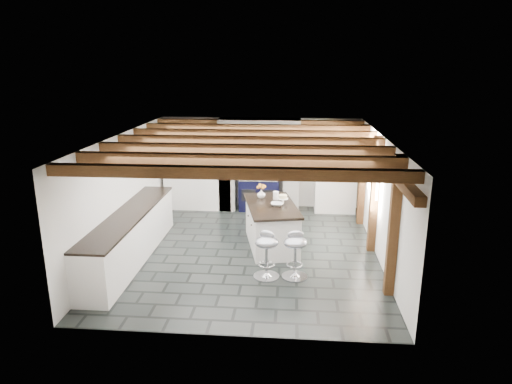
# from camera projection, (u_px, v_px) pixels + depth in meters

# --- Properties ---
(ground) EXTENTS (6.00, 6.00, 0.00)m
(ground) POSITION_uv_depth(u_px,v_px,m) (249.00, 250.00, 9.14)
(ground) COLOR black
(ground) RESTS_ON ground
(room_shell) EXTENTS (6.00, 6.03, 6.00)m
(room_shell) POSITION_uv_depth(u_px,v_px,m) (228.00, 181.00, 10.26)
(room_shell) COLOR silver
(room_shell) RESTS_ON ground
(range_cooker) EXTENTS (1.00, 0.63, 0.99)m
(range_cooker) POSITION_uv_depth(u_px,v_px,m) (259.00, 192.00, 11.58)
(range_cooker) COLOR black
(range_cooker) RESTS_ON ground
(kitchen_island) EXTENTS (1.28, 1.94, 1.18)m
(kitchen_island) POSITION_uv_depth(u_px,v_px,m) (271.00, 225.00, 9.25)
(kitchen_island) COLOR white
(kitchen_island) RESTS_ON ground
(bar_stool_near) EXTENTS (0.48, 0.48, 0.84)m
(bar_stool_near) POSITION_uv_depth(u_px,v_px,m) (295.00, 250.00, 7.84)
(bar_stool_near) COLOR silver
(bar_stool_near) RESTS_ON ground
(bar_stool_far) EXTENTS (0.54, 0.54, 0.84)m
(bar_stool_far) POSITION_uv_depth(u_px,v_px,m) (267.00, 249.00, 7.85)
(bar_stool_far) COLOR silver
(bar_stool_far) RESTS_ON ground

